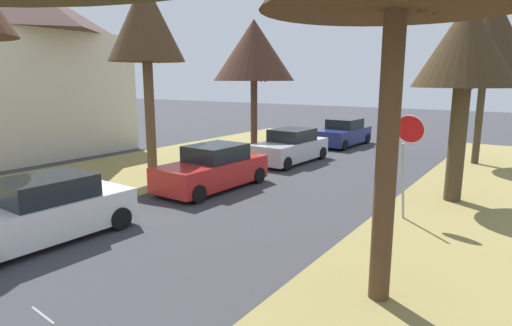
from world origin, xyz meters
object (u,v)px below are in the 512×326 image
at_px(street_tree_right_mid_b, 466,47).
at_px(parked_sedan_silver, 290,147).
at_px(street_tree_right_far, 488,31).
at_px(parked_sedan_white, 41,212).
at_px(street_tree_left_far, 254,51).
at_px(parked_sedan_navy, 343,133).
at_px(parked_sedan_red, 213,169).
at_px(stop_sign_far, 408,144).
at_px(street_tree_left_mid_b, 145,23).

xyz_separation_m(street_tree_right_mid_b, parked_sedan_silver, (-7.60, 2.81, -4.11)).
bearing_deg(street_tree_right_far, parked_sedan_white, -114.36).
xyz_separation_m(street_tree_left_far, parked_sedan_navy, (2.98, 5.04, -4.60)).
xyz_separation_m(street_tree_left_far, parked_sedan_white, (2.87, -13.34, -4.60)).
height_order(parked_sedan_red, parked_sedan_silver, same).
distance_m(stop_sign_far, parked_sedan_navy, 13.69).
height_order(street_tree_left_mid_b, parked_sedan_white, street_tree_left_mid_b).
bearing_deg(parked_sedan_red, street_tree_right_mid_b, 22.02).
bearing_deg(street_tree_left_mid_b, parked_sedan_white, -62.76).
xyz_separation_m(street_tree_left_mid_b, parked_sedan_navy, (3.53, 11.73, -5.32)).
xyz_separation_m(parked_sedan_red, parked_sedan_navy, (-0.08, 12.14, 0.00)).
height_order(parked_sedan_white, parked_sedan_silver, same).
bearing_deg(street_tree_left_far, parked_sedan_red, -66.63).
bearing_deg(parked_sedan_silver, stop_sign_far, -39.10).
relative_size(parked_sedan_white, parked_sedan_silver, 1.00).
height_order(street_tree_left_far, parked_sedan_navy, street_tree_left_far).
relative_size(street_tree_right_far, parked_sedan_red, 1.74).
bearing_deg(parked_sedan_white, street_tree_left_mid_b, 117.24).
distance_m(street_tree_right_far, street_tree_left_mid_b, 14.61).
xyz_separation_m(street_tree_right_far, street_tree_left_mid_b, (-10.86, -9.77, 0.08)).
distance_m(parked_sedan_white, parked_sedan_navy, 18.38).
bearing_deg(street_tree_left_mid_b, parked_sedan_silver, 57.26).
height_order(street_tree_left_far, parked_sedan_red, street_tree_left_far).
xyz_separation_m(street_tree_right_mid_b, parked_sedan_white, (-7.67, -9.27, -4.11)).
height_order(street_tree_left_mid_b, street_tree_left_far, street_tree_left_mid_b).
height_order(street_tree_right_mid_b, street_tree_right_far, street_tree_right_far).
relative_size(street_tree_right_mid_b, parked_sedan_red, 1.40).
bearing_deg(street_tree_left_mid_b, parked_sedan_navy, 73.24).
xyz_separation_m(street_tree_right_far, parked_sedan_silver, (-7.37, -4.34, -5.25)).
bearing_deg(parked_sedan_white, stop_sign_far, 43.72).
relative_size(street_tree_right_far, parked_sedan_white, 1.74).
height_order(street_tree_right_far, parked_sedan_red, street_tree_right_far).
distance_m(street_tree_right_far, parked_sedan_white, 18.77).
bearing_deg(parked_sedan_white, street_tree_right_far, 65.64).
distance_m(stop_sign_far, street_tree_right_mid_b, 3.91).
relative_size(street_tree_left_far, parked_sedan_white, 1.54).
relative_size(street_tree_right_far, parked_sedan_silver, 1.74).
distance_m(street_tree_right_mid_b, parked_sedan_navy, 12.53).
height_order(street_tree_right_far, parked_sedan_navy, street_tree_right_far).
bearing_deg(street_tree_right_mid_b, parked_sedan_white, -129.61).
distance_m(stop_sign_far, parked_sedan_red, 6.82).
bearing_deg(parked_sedan_red, street_tree_left_mid_b, 173.66).
relative_size(street_tree_left_mid_b, parked_sedan_white, 1.72).
xyz_separation_m(street_tree_right_far, parked_sedan_red, (-7.24, -10.18, -5.25)).
xyz_separation_m(street_tree_right_far, parked_sedan_navy, (-7.33, 1.96, -5.25)).
distance_m(street_tree_left_mid_b, parked_sedan_silver, 8.37).
relative_size(street_tree_right_mid_b, street_tree_left_mid_b, 0.81).
height_order(stop_sign_far, parked_sedan_navy, stop_sign_far).
height_order(parked_sedan_red, parked_sedan_navy, same).
bearing_deg(stop_sign_far, street_tree_right_mid_b, 73.33).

